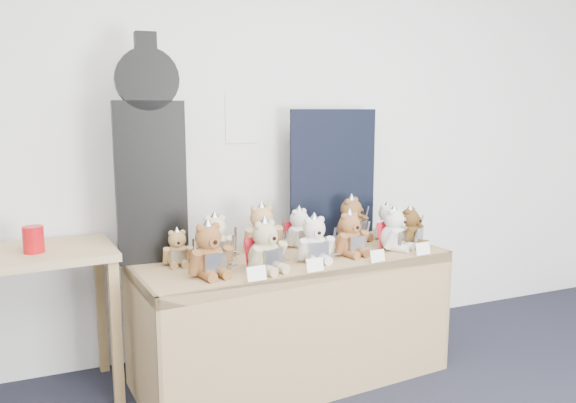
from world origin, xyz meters
name	(u,v)px	position (x,y,z in m)	size (l,w,h in m)	color
room_shell	(242,119)	(-0.06, 2.49, 1.47)	(6.00, 6.00, 6.00)	silver
display_table	(297,286)	(0.05, 1.88, 0.56)	(1.78, 0.87, 0.72)	#957E4C
side_table	(11,278)	(-1.39, 2.18, 0.69)	(1.03, 0.62, 0.82)	tan
guitar_case	(150,153)	(-0.69, 2.14, 1.30)	(0.37, 0.12, 1.19)	black
navy_board	(333,173)	(0.49, 2.31, 1.12)	(0.61, 0.02, 0.81)	black
red_cup	(33,239)	(-1.27, 2.14, 0.89)	(0.10, 0.10, 0.13)	#B80C12
teddy_front_far_left	(209,252)	(-0.48, 1.74, 0.84)	(0.25, 0.22, 0.30)	brown
teddy_front_left	(266,248)	(-0.20, 1.72, 0.84)	(0.25, 0.23, 0.30)	tan
teddy_front_centre	(315,241)	(0.10, 1.78, 0.83)	(0.23, 0.18, 0.28)	beige
teddy_front_right	(350,236)	(0.35, 1.83, 0.83)	(0.23, 0.21, 0.28)	brown
teddy_front_far_right	(395,231)	(0.65, 1.84, 0.83)	(0.23, 0.23, 0.28)	silver
teddy_front_end	(410,229)	(0.77, 1.86, 0.83)	(0.22, 0.22, 0.27)	#51381B
teddy_back_left	(215,240)	(-0.38, 2.00, 0.83)	(0.24, 0.21, 0.29)	#C7BB91
teddy_back_centre_left	(262,231)	(-0.08, 2.09, 0.84)	(0.25, 0.21, 0.31)	tan
teddy_back_centre_right	(300,229)	(0.17, 2.12, 0.82)	(0.22, 0.20, 0.26)	beige
teddy_back_right	(352,221)	(0.53, 2.13, 0.84)	(0.26, 0.25, 0.31)	brown
teddy_back_end	(388,223)	(0.76, 2.09, 0.82)	(0.21, 0.17, 0.26)	silver
teddy_back_far_left	(178,249)	(-0.59, 2.00, 0.80)	(0.18, 0.15, 0.22)	#A27E4B
entry_card_a	(257,273)	(-0.30, 1.58, 0.76)	(0.10, 0.00, 0.07)	white
entry_card_b	(315,265)	(0.02, 1.60, 0.76)	(0.10, 0.00, 0.07)	white
entry_card_c	(378,256)	(0.41, 1.64, 0.75)	(0.09, 0.00, 0.06)	white
entry_card_d	(423,249)	(0.72, 1.67, 0.76)	(0.10, 0.00, 0.07)	white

